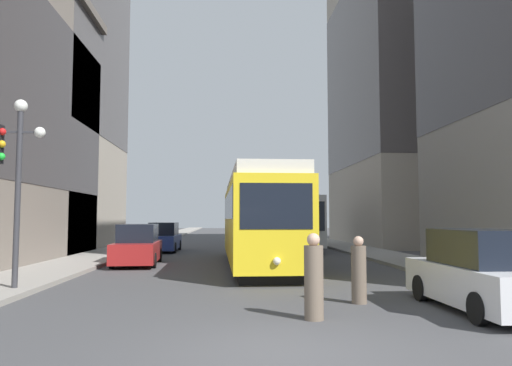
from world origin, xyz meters
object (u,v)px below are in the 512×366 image
pedestrian_crossing_near (359,272)px  pedestrian_crossing_far (314,279)px  parked_car_left_near (138,246)px  parked_car_left_mid (164,238)px  transit_bus (293,220)px  streetcar (257,218)px  parked_car_right_far (483,273)px  lamp_post_left_near (19,162)px

pedestrian_crossing_near → pedestrian_crossing_far: pedestrian_crossing_far is taller
parked_car_left_near → parked_car_left_mid: same height
transit_bus → pedestrian_crossing_far: size_ratio=6.69×
streetcar → parked_car_left_near: bearing=172.4°
parked_car_right_far → lamp_post_left_near: bearing=-16.1°
parked_car_left_near → lamp_post_left_near: 8.85m
streetcar → lamp_post_left_near: bearing=-134.8°
pedestrian_crossing_far → lamp_post_left_near: size_ratio=0.33×
parked_car_left_near → pedestrian_crossing_far: (5.76, -12.19, -0.02)m
parked_car_left_near → pedestrian_crossing_far: 13.49m
transit_bus → parked_car_left_mid: 9.03m
lamp_post_left_near → parked_car_left_mid: bearing=83.7°
streetcar → parked_car_left_near: streetcar is taller
parked_car_left_mid → lamp_post_left_near: bearing=-96.1°
parked_car_left_mid → parked_car_right_far: 22.71m
streetcar → parked_car_right_far: bearing=-69.3°
transit_bus → parked_car_left_near: transit_bus is taller
pedestrian_crossing_near → parked_car_left_mid: bearing=-75.0°
transit_bus → pedestrian_crossing_far: 23.88m
parked_car_left_near → pedestrian_crossing_near: 12.62m
streetcar → lamp_post_left_near: (-7.22, -7.57, 1.55)m
streetcar → parked_car_right_far: (4.38, -10.91, -1.26)m
streetcar → transit_bus: size_ratio=1.20×
transit_bus → pedestrian_crossing_near: 21.94m
pedestrian_crossing_near → lamp_post_left_near: 9.80m
transit_bus → pedestrian_crossing_near: (-1.41, -21.86, -1.19)m
streetcar → parked_car_right_far: streetcar is taller
transit_bus → parked_car_right_far: size_ratio=2.59×
pedestrian_crossing_near → parked_car_right_far: bearing=150.1°
streetcar → pedestrian_crossing_near: (1.88, -9.77, -1.34)m
parked_car_left_mid → lamp_post_left_near: 17.52m
parked_car_right_far → parked_car_left_near: bearing=-49.9°
parked_car_left_mid → pedestrian_crossing_near: parked_car_left_mid is taller
parked_car_left_mid → streetcar: bearing=-60.9°
transit_bus → lamp_post_left_near: lamp_post_left_near is taller
transit_bus → pedestrian_crossing_far: transit_bus is taller
pedestrian_crossing_far → pedestrian_crossing_near: bearing=-90.4°
parked_car_left_mid → parked_car_right_far: size_ratio=1.10×
transit_bus → pedestrian_crossing_far: bearing=-95.6°
parked_car_left_mid → pedestrian_crossing_near: 20.68m
parked_car_left_mid → pedestrian_crossing_far: size_ratio=2.83×
transit_bus → parked_car_left_near: (-8.61, -11.49, -1.10)m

